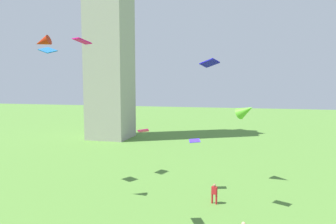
# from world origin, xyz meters

# --- Properties ---
(person_0) EXTENTS (0.48, 0.36, 1.60)m
(person_0) POSITION_xyz_m (7.02, 19.59, 0.90)
(person_0) COLOR red
(person_0) RESTS_ON ground_plane
(kite_flying_0) EXTENTS (1.74, 1.38, 0.77)m
(kite_flying_0) POSITION_xyz_m (-7.90, 20.04, 12.35)
(kite_flying_0) COLOR #1B65B5
(kite_flying_1) EXTENTS (1.45, 1.26, 0.58)m
(kite_flying_1) POSITION_xyz_m (6.67, 18.10, 10.76)
(kite_flying_1) COLOR #100BB2
(kite_flying_2) EXTENTS (0.89, 1.11, 0.39)m
(kite_flying_2) POSITION_xyz_m (2.92, 14.74, 6.35)
(kite_flying_2) COLOR #CD1261
(kite_flying_3) EXTENTS (1.38, 0.99, 1.05)m
(kite_flying_3) POSITION_xyz_m (-5.71, 16.62, 12.47)
(kite_flying_3) COLOR #B5220A
(kite_flying_4) EXTENTS (1.07, 0.86, 0.29)m
(kite_flying_4) POSITION_xyz_m (5.04, 22.06, 4.43)
(kite_flying_4) COLOR #4C30EA
(kite_flying_5) EXTENTS (1.61, 1.84, 0.46)m
(kite_flying_5) POSITION_xyz_m (-6.11, 22.79, 13.50)
(kite_flying_5) COLOR #E3067D
(kite_flying_6) EXTENTS (2.24, 2.06, 1.74)m
(kite_flying_6) POSITION_xyz_m (9.33, 25.35, 6.88)
(kite_flying_6) COLOR #5AB82C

